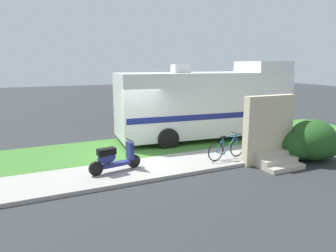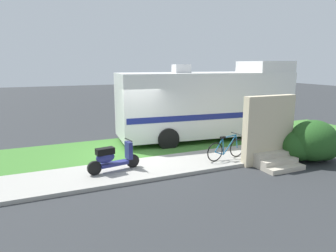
# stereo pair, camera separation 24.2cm
# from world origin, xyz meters

# --- Properties ---
(ground_plane) EXTENTS (80.00, 80.00, 0.00)m
(ground_plane) POSITION_xyz_m (0.00, 0.00, 0.00)
(ground_plane) COLOR #2D3033
(sidewalk) EXTENTS (24.00, 2.00, 0.12)m
(sidewalk) POSITION_xyz_m (0.00, -1.20, 0.06)
(sidewalk) COLOR #9E9B93
(sidewalk) RESTS_ON ground
(grass_strip) EXTENTS (24.00, 3.40, 0.08)m
(grass_strip) POSITION_xyz_m (0.00, 1.50, 0.04)
(grass_strip) COLOR #3D752D
(grass_strip) RESTS_ON ground
(motorhome_rv) EXTENTS (8.10, 3.09, 3.57)m
(motorhome_rv) POSITION_xyz_m (3.96, 1.73, 1.70)
(motorhome_rv) COLOR silver
(motorhome_rv) RESTS_ON ground
(scooter) EXTENTS (1.73, 0.58, 0.97)m
(scooter) POSITION_xyz_m (-1.21, -1.15, 0.58)
(scooter) COLOR black
(scooter) RESTS_ON ground
(bicycle) EXTENTS (1.70, 0.52, 0.89)m
(bicycle) POSITION_xyz_m (2.81, -1.54, 0.50)
(bicycle) COLOR black
(bicycle) RESTS_ON ground
(pickup_truck_near) EXTENTS (5.68, 2.40, 1.73)m
(pickup_truck_near) POSITION_xyz_m (4.68, 6.25, 0.93)
(pickup_truck_near) COLOR silver
(pickup_truck_near) RESTS_ON ground
(porch_steps) EXTENTS (2.00, 1.26, 2.40)m
(porch_steps) POSITION_xyz_m (4.09, -2.29, 0.97)
(porch_steps) COLOR #BCB29E
(porch_steps) RESTS_ON ground
(bush_by_porch) EXTENTS (2.08, 1.56, 1.47)m
(bush_by_porch) POSITION_xyz_m (5.66, -2.68, 0.70)
(bush_by_porch) COLOR #23511E
(bush_by_porch) RESTS_ON ground
(bottle_green) EXTENTS (0.07, 0.07, 0.23)m
(bottle_green) POSITION_xyz_m (5.05, -1.31, 0.22)
(bottle_green) COLOR navy
(bottle_green) RESTS_ON ground
(bottle_spare) EXTENTS (0.08, 0.08, 0.25)m
(bottle_spare) POSITION_xyz_m (4.21, -1.17, 0.23)
(bottle_spare) COLOR #19722D
(bottle_spare) RESTS_ON ground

